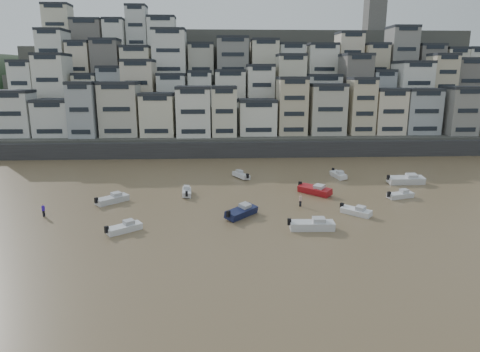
{
  "coord_description": "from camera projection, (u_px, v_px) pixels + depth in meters",
  "views": [
    {
      "loc": [
        2.08,
        -29.93,
        18.47
      ],
      "look_at": [
        5.09,
        30.0,
        4.0
      ],
      "focal_mm": 32.0,
      "sensor_mm": 36.0,
      "label": 1
    }
  ],
  "objects": [
    {
      "name": "boat_e",
      "position": [
        315.0,
        189.0,
        66.89
      ],
      "size": [
        5.51,
        5.7,
        1.63
      ],
      "primitive_type": null,
      "rotation": [
        0.0,
        0.0,
        -0.82
      ],
      "color": "maroon",
      "rests_on": "ground"
    },
    {
      "name": "boat_i",
      "position": [
        338.0,
        174.0,
        77.37
      ],
      "size": [
        2.38,
        5.17,
        1.36
      ],
      "primitive_type": null,
      "rotation": [
        0.0,
        0.0,
        -1.42
      ],
      "color": "silver",
      "rests_on": "ground"
    },
    {
      "name": "harbor_wall",
      "position": [
        254.0,
        149.0,
        96.47
      ],
      "size": [
        140.0,
        3.0,
        3.5
      ],
      "primitive_type": "cube",
      "color": "#38383A",
      "rests_on": "ground"
    },
    {
      "name": "person_blue",
      "position": [
        43.0,
        210.0,
        56.33
      ],
      "size": [
        0.44,
        0.44,
        1.74
      ],
      "primitive_type": null,
      "color": "#3517B1",
      "rests_on": "ground"
    },
    {
      "name": "boat_a",
      "position": [
        312.0,
        223.0,
        51.64
      ],
      "size": [
        5.93,
        2.15,
        1.6
      ],
      "primitive_type": null,
      "rotation": [
        0.0,
        0.0,
        -0.04
      ],
      "color": "silver",
      "rests_on": "ground"
    },
    {
      "name": "boat_k",
      "position": [
        112.0,
        198.0,
        62.34
      ],
      "size": [
        5.02,
        4.91,
        1.44
      ],
      "primitive_type": null,
      "rotation": [
        0.0,
        0.0,
        0.76
      ],
      "color": "silver",
      "rests_on": "ground"
    },
    {
      "name": "boat_j",
      "position": [
        124.0,
        227.0,
        50.95
      ],
      "size": [
        4.59,
        4.04,
        1.26
      ],
      "primitive_type": null,
      "rotation": [
        0.0,
        0.0,
        0.66
      ],
      "color": "white",
      "rests_on": "ground"
    },
    {
      "name": "boat_c",
      "position": [
        241.0,
        211.0,
        56.37
      ],
      "size": [
        5.14,
        5.46,
        1.54
      ],
      "primitive_type": null,
      "rotation": [
        0.0,
        0.0,
        0.84
      ],
      "color": "#141B40",
      "rests_on": "ground"
    },
    {
      "name": "boat_b",
      "position": [
        356.0,
        210.0,
        57.06
      ],
      "size": [
        4.24,
        4.21,
        1.23
      ],
      "primitive_type": null,
      "rotation": [
        0.0,
        0.0,
        -0.78
      ],
      "color": "silver",
      "rests_on": "ground"
    },
    {
      "name": "hillside",
      "position": [
        259.0,
        91.0,
        132.75
      ],
      "size": [
        141.04,
        66.0,
        50.0
      ],
      "color": "#4C4C47",
      "rests_on": "ground"
    },
    {
      "name": "ground",
      "position": [
        194.0,
        317.0,
        33.29
      ],
      "size": [
        400.0,
        400.0,
        0.0
      ],
      "primitive_type": "plane",
      "color": "olive",
      "rests_on": "ground"
    },
    {
      "name": "person_pink",
      "position": [
        300.0,
        200.0,
        60.67
      ],
      "size": [
        0.44,
        0.44,
        1.74
      ],
      "primitive_type": null,
      "color": "#CFA292",
      "rests_on": "ground"
    },
    {
      "name": "boat_g",
      "position": [
        406.0,
        179.0,
        72.95
      ],
      "size": [
        6.72,
        2.32,
        1.82
      ],
      "primitive_type": null,
      "rotation": [
        0.0,
        0.0,
        0.02
      ],
      "color": "silver",
      "rests_on": "ground"
    },
    {
      "name": "boat_f",
      "position": [
        187.0,
        191.0,
        66.39
      ],
      "size": [
        1.81,
        4.63,
        1.24
      ],
      "primitive_type": null,
      "rotation": [
        0.0,
        0.0,
        1.64
      ],
      "color": "silver",
      "rests_on": "ground"
    },
    {
      "name": "boat_h",
      "position": [
        241.0,
        174.0,
        77.19
      ],
      "size": [
        3.52,
        4.93,
        1.29
      ],
      "primitive_type": null,
      "rotation": [
        0.0,
        0.0,
        2.04
      ],
      "color": "silver",
      "rests_on": "ground"
    },
    {
      "name": "boat_d",
      "position": [
        401.0,
        194.0,
        64.78
      ],
      "size": [
        4.82,
        2.83,
        1.25
      ],
      "primitive_type": null,
      "rotation": [
        0.0,
        0.0,
        0.31
      ],
      "color": "silver",
      "rests_on": "ground"
    }
  ]
}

